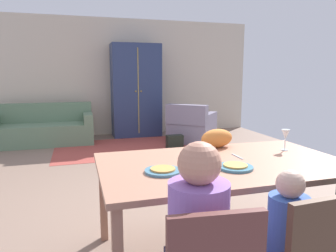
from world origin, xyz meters
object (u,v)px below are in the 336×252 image
object	(u,v)px
dining_table	(224,170)
plate_near_man	(163,171)
armchair	(191,127)
armoire	(136,91)
wine_glass	(285,135)
couch	(43,129)
plate_near_child	(235,167)
cat	(217,138)
handbag	(175,142)

from	to	relation	value
dining_table	plate_near_man	distance (m)	0.54
armchair	armoire	xyz separation A→B (m)	(-0.98, 1.02, 0.73)
dining_table	armchair	world-z (taller)	armchair
dining_table	wine_glass	distance (m)	0.73
dining_table	couch	bearing A→B (deg)	110.46
plate_near_child	cat	world-z (taller)	cat
plate_near_man	handbag	xyz separation A→B (m)	(1.25, 3.66, -0.64)
wine_glass	couch	distance (m)	5.16
plate_near_man	couch	bearing A→B (deg)	104.39
plate_near_child	wine_glass	bearing A→B (deg)	28.00
wine_glass	plate_near_child	bearing A→B (deg)	-152.00
couch	handbag	world-z (taller)	couch
dining_table	couch	size ratio (longest dim) A/B	0.95
dining_table	armoire	distance (m)	5.04
plate_near_child	armchair	bearing A→B (deg)	73.41
plate_near_man	armoire	bearing A→B (deg)	81.36
plate_near_child	armchair	xyz separation A→B (m)	(1.24, 4.18, -0.45)
dining_table	armchair	bearing A→B (deg)	72.71
armchair	dining_table	bearing A→B (deg)	-107.29
dining_table	couch	xyz separation A→B (m)	(-1.75, 4.70, -0.40)
plate_near_child	armoire	bearing A→B (deg)	87.10
dining_table	wine_glass	bearing A→B (deg)	14.89
dining_table	armchair	distance (m)	4.20
plate_near_man	cat	size ratio (longest dim) A/B	0.78
plate_near_man	dining_table	bearing A→B (deg)	13.06
dining_table	handbag	size ratio (longest dim) A/B	5.88
plate_near_man	handbag	world-z (taller)	plate_near_man
armchair	armoire	distance (m)	1.60
couch	plate_near_child	bearing A→B (deg)	-70.23
wine_glass	handbag	bearing A→B (deg)	89.10
armchair	wine_glass	bearing A→B (deg)	-98.46
cat	armoire	xyz separation A→B (m)	(0.11, 4.57, 0.20)
dining_table	wine_glass	size ratio (longest dim) A/B	10.11
armoire	cat	bearing A→B (deg)	-91.42
wine_glass	dining_table	bearing A→B (deg)	-165.11
wine_glass	armoire	bearing A→B (deg)	94.88
dining_table	plate_near_man	size ratio (longest dim) A/B	7.52
plate_near_child	armoire	world-z (taller)	armoire
plate_near_child	handbag	world-z (taller)	plate_near_child
couch	armoire	size ratio (longest dim) A/B	0.95
couch	plate_near_man	bearing A→B (deg)	-75.61
plate_near_man	couch	size ratio (longest dim) A/B	0.13
plate_near_man	cat	xyz separation A→B (m)	(0.67, 0.57, 0.08)
plate_near_child	couch	distance (m)	5.20
wine_glass	armoire	world-z (taller)	armoire
dining_table	handbag	bearing A→B (deg)	78.35
armchair	armoire	size ratio (longest dim) A/B	0.57
plate_near_child	dining_table	bearing A→B (deg)	90.00
couch	handbag	bearing A→B (deg)	-25.02
wine_glass	armchair	xyz separation A→B (m)	(0.57, 3.82, -0.57)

